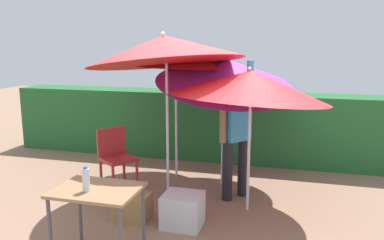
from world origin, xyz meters
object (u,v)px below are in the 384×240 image
at_px(person_vendor, 236,132).
at_px(umbrella_yellow, 165,49).
at_px(chair_plastic, 116,155).
at_px(folding_table, 97,198).
at_px(umbrella_rainbow, 226,72).
at_px(umbrella_navy, 250,85).
at_px(bottle_water, 86,180).
at_px(cooler_box, 183,210).
at_px(umbrella_orange, 176,54).
at_px(crate_cardboard, 133,207).

bearing_deg(person_vendor, umbrella_yellow, -163.71).
distance_m(chair_plastic, folding_table, 1.98).
xyz_separation_m(umbrella_rainbow, umbrella_navy, (0.44, -0.82, -0.08)).
bearing_deg(bottle_water, person_vendor, 61.92).
relative_size(umbrella_rainbow, person_vendor, 1.17).
bearing_deg(chair_plastic, cooler_box, -35.38).
bearing_deg(folding_table, cooler_box, 58.43).
bearing_deg(cooler_box, chair_plastic, 144.62).
xyz_separation_m(umbrella_orange, person_vendor, (1.05, -0.68, -1.00)).
relative_size(chair_plastic, bottle_water, 3.71).
distance_m(umbrella_yellow, folding_table, 2.17).
xyz_separation_m(umbrella_navy, folding_table, (-1.23, -1.59, -0.95)).
bearing_deg(umbrella_rainbow, bottle_water, -108.84).
distance_m(umbrella_orange, umbrella_yellow, 0.96).
relative_size(umbrella_navy, chair_plastic, 2.22).
xyz_separation_m(crate_cardboard, folding_table, (0.06, -0.95, 0.50)).
bearing_deg(bottle_water, umbrella_navy, 52.50).
relative_size(umbrella_rainbow, bottle_water, 9.19).
distance_m(umbrella_navy, folding_table, 2.23).
bearing_deg(person_vendor, cooler_box, -114.19).
xyz_separation_m(chair_plastic, bottle_water, (0.65, -1.93, 0.35)).
height_order(umbrella_yellow, bottle_water, umbrella_yellow).
height_order(umbrella_orange, folding_table, umbrella_orange).
height_order(umbrella_yellow, crate_cardboard, umbrella_yellow).
distance_m(cooler_box, crate_cardboard, 0.64).
bearing_deg(cooler_box, umbrella_orange, 109.58).
distance_m(umbrella_orange, bottle_water, 2.91).
bearing_deg(crate_cardboard, umbrella_orange, 88.79).
xyz_separation_m(umbrella_yellow, crate_cardboard, (-0.18, -0.73, -1.87)).
bearing_deg(bottle_water, umbrella_rainbow, 71.16).
distance_m(umbrella_orange, cooler_box, 2.50).
xyz_separation_m(umbrella_rainbow, crate_cardboard, (-0.86, -1.47, -1.54)).
bearing_deg(crate_cardboard, folding_table, -86.18).
distance_m(umbrella_yellow, umbrella_navy, 1.19).
bearing_deg(umbrella_rainbow, umbrella_orange, 165.88).
relative_size(umbrella_orange, umbrella_navy, 1.09).
height_order(umbrella_yellow, chair_plastic, umbrella_yellow).
distance_m(person_vendor, folding_table, 2.21).
height_order(umbrella_orange, person_vendor, umbrella_orange).
bearing_deg(umbrella_yellow, bottle_water, -95.80).
height_order(umbrella_yellow, folding_table, umbrella_yellow).
relative_size(person_vendor, crate_cardboard, 4.67).
bearing_deg(person_vendor, chair_plastic, -176.67).
distance_m(umbrella_rainbow, umbrella_orange, 0.88).
height_order(umbrella_navy, person_vendor, umbrella_navy).
distance_m(cooler_box, bottle_water, 1.37).
bearing_deg(umbrella_navy, bottle_water, -127.50).
bearing_deg(bottle_water, umbrella_orange, 89.36).
relative_size(umbrella_yellow, chair_plastic, 2.69).
xyz_separation_m(person_vendor, bottle_water, (-1.08, -2.03, -0.07)).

